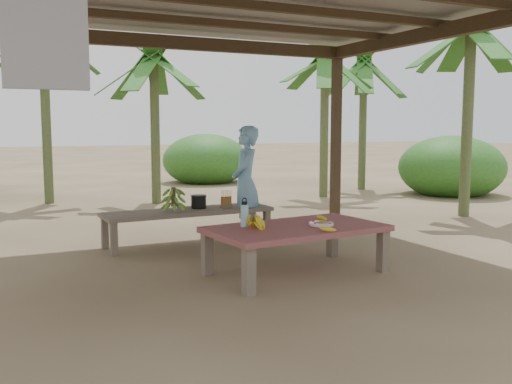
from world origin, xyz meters
name	(u,v)px	position (x,y,z in m)	size (l,w,h in m)	color
ground	(235,266)	(0.00, 0.00, 0.00)	(80.00, 80.00, 0.00)	brown
pavilion	(234,5)	(-0.01, -0.01, 2.78)	(6.60, 5.60, 2.95)	black
work_table	(296,232)	(0.44, -0.57, 0.43)	(1.89, 1.18, 0.50)	brown
bench	(189,214)	(-0.09, 1.33, 0.39)	(2.22, 0.69, 0.45)	brown
ripe_banana_bunch	(253,222)	(-0.04, -0.53, 0.58)	(0.25, 0.21, 0.15)	yellow
plate	(321,224)	(0.69, -0.66, 0.52)	(0.26, 0.26, 0.04)	white
loose_banana_front	(328,229)	(0.57, -0.97, 0.52)	(0.04, 0.17, 0.04)	yellow
loose_banana_side	(322,218)	(0.88, -0.35, 0.52)	(0.04, 0.15, 0.04)	yellow
water_flask	(244,215)	(-0.06, -0.37, 0.63)	(0.08, 0.08, 0.30)	#3BADB9
green_banana_stalk	(173,198)	(-0.29, 1.32, 0.61)	(0.28, 0.28, 0.32)	#598C2D
cooking_pot	(199,202)	(0.08, 1.40, 0.53)	(0.20, 0.20, 0.17)	black
skewer_rack	(226,199)	(0.43, 1.30, 0.57)	(0.18, 0.08, 0.24)	#A57F47
woman	(245,183)	(0.73, 1.35, 0.77)	(0.56, 0.37, 1.53)	#6BA0CA
banana_plant_ne	(325,69)	(4.16, 4.82, 2.73)	(1.80, 1.80, 3.22)	#596638
banana_plant_n	(154,69)	(0.60, 5.36, 2.62)	(1.80, 1.80, 3.10)	#596638
banana_plant_nw	(43,44)	(-1.32, 6.27, 3.09)	(1.80, 1.80, 3.59)	#596638
banana_plant_e	(471,42)	(4.91, 1.54, 2.91)	(1.80, 1.80, 3.41)	#596638
banana_plant_far	(364,74)	(5.81, 5.73, 2.77)	(1.80, 1.80, 3.26)	#596638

